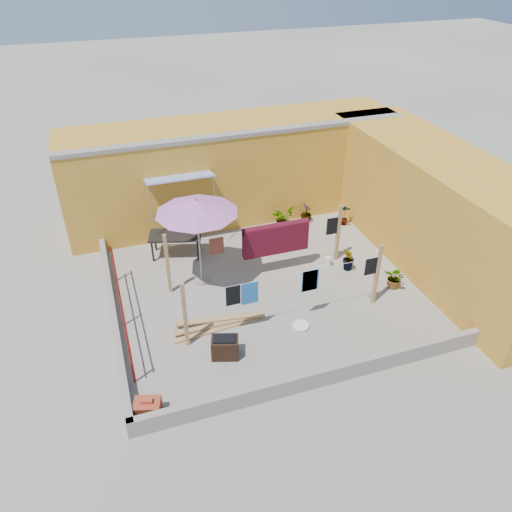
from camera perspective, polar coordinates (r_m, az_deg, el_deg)
name	(u,v)px	position (r m, az deg, el deg)	size (l,w,h in m)	color
ground	(266,290)	(13.75, 1.18, -3.93)	(80.00, 80.00, 0.00)	#9E998E
wall_back	(233,169)	(16.95, -2.59, 9.94)	(11.00, 3.27, 3.21)	gold
wall_right	(438,210)	(15.21, 20.09, 4.96)	(2.40, 9.00, 3.20)	gold
parapet_front	(322,377)	(11.16, 7.60, -13.54)	(8.30, 0.16, 0.44)	gray
parapet_left	(113,315)	(13.08, -15.99, -6.48)	(0.16, 7.30, 0.44)	gray
red_railing	(121,302)	(12.61, -15.22, -5.10)	(0.05, 4.20, 1.10)	maroon
clothesline_rig	(276,245)	(13.71, 2.28, 1.28)	(5.09, 2.35, 1.80)	tan
patio_umbrella	(197,207)	(12.92, -6.81, 5.54)	(2.79, 2.79, 2.62)	gray
outdoor_table	(175,237)	(15.05, -9.20, 2.21)	(1.69, 1.17, 0.72)	black
brick_stack	(148,409)	(10.76, -12.27, -16.67)	(0.62, 0.53, 0.47)	#B04628
lumber_pile	(219,324)	(12.57, -4.30, -7.77)	(2.38, 0.65, 0.14)	tan
brazier	(225,347)	(11.67, -3.57, -10.35)	(0.71, 0.58, 0.56)	black
white_basin	(301,326)	(12.59, 5.15, -7.94)	(0.44, 0.44, 0.08)	silver
water_jug_a	(378,255)	(15.39, 13.74, 0.13)	(0.20, 0.20, 0.31)	silver
water_jug_b	(328,261)	(14.81, 8.25, -0.62)	(0.20, 0.20, 0.31)	silver
green_hose	(286,224)	(16.78, 3.40, 3.67)	(0.56, 0.56, 0.08)	#1A7419
plant_back_a	(283,218)	(16.37, 3.06, 4.34)	(0.73, 0.63, 0.81)	#185618
plant_back_b	(306,213)	(16.91, 5.75, 4.90)	(0.37, 0.37, 0.65)	#185618
plant_right_a	(345,215)	(16.87, 10.11, 4.67)	(0.40, 0.27, 0.76)	#185618
plant_right_b	(349,259)	(14.56, 10.57, -0.35)	(0.42, 0.34, 0.76)	#185618
plant_right_c	(395,278)	(14.18, 15.63, -2.45)	(0.57, 0.50, 0.64)	#185618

